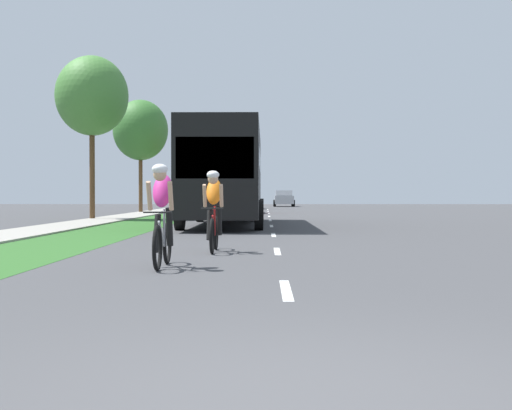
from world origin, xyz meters
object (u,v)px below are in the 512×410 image
object	(u,v)px
street_tree_near	(92,96)
street_tree_far	(141,130)
cyclist_lead	(162,215)
cyclist_trailing	(214,210)
pickup_red	(239,200)
sedan_silver	(284,198)
bus_black	(226,171)
suv_dark_green	(243,197)

from	to	relation	value
street_tree_near	street_tree_far	size ratio (longest dim) A/B	1.05
cyclist_lead	cyclist_trailing	world-z (taller)	same
cyclist_trailing	pickup_red	distance (m)	29.04
cyclist_lead	street_tree_far	distance (m)	33.76
sedan_silver	street_tree_far	world-z (taller)	street_tree_far
cyclist_lead	cyclist_trailing	xyz separation A→B (m)	(0.58, 2.95, 0.00)
cyclist_trailing	bus_black	size ratio (longest dim) A/B	0.15
street_tree_near	suv_dark_green	bearing A→B (deg)	75.76
bus_black	sedan_silver	distance (m)	41.10
cyclist_trailing	sedan_silver	world-z (taller)	cyclist_trailing
street_tree_near	bus_black	bearing A→B (deg)	-41.95
bus_black	street_tree_far	bearing A→B (deg)	109.50
cyclist_trailing	street_tree_far	world-z (taller)	street_tree_far
cyclist_lead	pickup_red	xyz separation A→B (m)	(-0.01, 31.99, 0.02)
bus_black	sedan_silver	size ratio (longest dim) A/B	2.70
street_tree_near	street_tree_far	distance (m)	12.09
pickup_red	street_tree_near	distance (m)	13.61
cyclist_lead	cyclist_trailing	bearing A→B (deg)	78.89
cyclist_trailing	street_tree_near	distance (m)	19.71
cyclist_trailing	street_tree_near	bearing A→B (deg)	110.79
bus_black	street_tree_far	world-z (taller)	street_tree_far
pickup_red	street_tree_far	distance (m)	7.56
bus_black	street_tree_far	size ratio (longest dim) A/B	1.65
cyclist_lead	cyclist_trailing	distance (m)	3.01
suv_dark_green	sedan_silver	distance (m)	11.88
sedan_silver	street_tree_near	bearing A→B (deg)	-105.29
street_tree_far	cyclist_trailing	bearing A→B (deg)	-77.33
cyclist_trailing	sedan_silver	xyz separation A→B (m)	(2.85, 53.13, -0.04)
pickup_red	suv_dark_green	distance (m)	12.76
sedan_silver	street_tree_near	size ratio (longest dim) A/B	0.58
suv_dark_green	sedan_silver	size ratio (longest dim) A/B	1.09
cyclist_trailing	street_tree_far	xyz separation A→B (m)	(-6.74, 29.96, 4.33)
cyclist_trailing	street_tree_far	size ratio (longest dim) A/B	0.24
pickup_red	suv_dark_green	size ratio (longest dim) A/B	1.09
suv_dark_green	street_tree_near	size ratio (longest dim) A/B	0.64
cyclist_trailing	suv_dark_green	bearing A→B (deg)	90.98
cyclist_lead	bus_black	distance (m)	15.17
bus_black	street_tree_near	distance (m)	9.26
cyclist_lead	bus_black	xyz separation A→B (m)	(0.14, 15.12, 1.17)
cyclist_trailing	street_tree_far	distance (m)	31.01
pickup_red	street_tree_near	size ratio (longest dim) A/B	0.69
bus_black	pickup_red	bearing A→B (deg)	90.52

